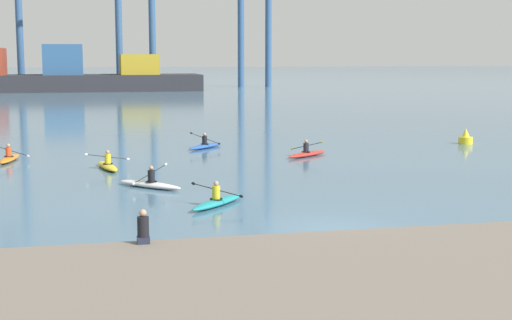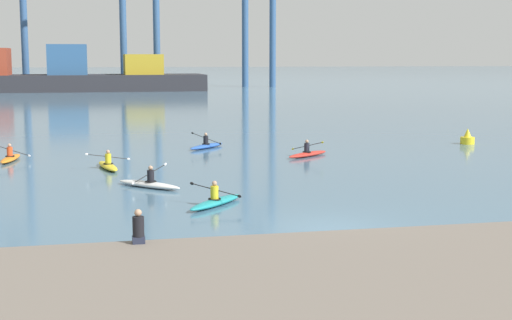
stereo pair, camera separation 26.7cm
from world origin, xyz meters
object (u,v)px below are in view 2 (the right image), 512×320
Objects in this scene: kayak_white at (149,184)px; channel_buoy at (467,138)px; kayak_red at (308,153)px; kayak_yellow at (108,165)px; kayak_blue at (207,145)px; kayak_orange at (10,158)px; container_barge at (66,76)px; seated_onlooker at (138,228)px; kayak_teal at (216,201)px.

channel_buoy is at bearing 29.46° from kayak_white.
kayak_yellow is at bearing -168.17° from kayak_red.
kayak_blue is (-16.62, 1.35, -0.19)m from channel_buoy.
kayak_orange is at bearing 141.78° from kayak_yellow.
kayak_orange reaches higher than kayak_white.
kayak_red is at bearing -79.70° from container_barge.
kayak_white is at bearing 84.57° from seated_onlooker.
container_barge is at bearing 100.30° from kayak_red.
channel_buoy is 0.29× the size of kayak_yellow.
kayak_teal is at bearing -58.57° from kayak_orange.
container_barge is at bearing 108.29° from channel_buoy.
kayak_teal is at bearing 67.76° from seated_onlooker.
channel_buoy is at bearing 47.78° from seated_onlooker.
kayak_blue is at bearing 16.87° from kayak_orange.
kayak_teal is 8.88m from seated_onlooker.
container_barge is 15.19× the size of kayak_blue.
kayak_blue and kayak_yellow have the same top height.
kayak_red is 12.50m from kayak_white.
kayak_teal is (8.47, -99.30, -2.24)m from container_barge.
kayak_blue is (-4.94, 5.03, 0.00)m from kayak_red.
kayak_yellow is at bearing 105.13° from kayak_white.
kayak_blue is at bearing -82.46° from container_barge.
container_barge is 87.35m from channel_buoy.
kayak_teal is at bearing -64.45° from kayak_white.
kayak_white is (-21.08, -11.91, -0.19)m from channel_buoy.
kayak_blue is (11.10, 3.37, 0.00)m from kayak_orange.
kayak_orange is at bearing -90.21° from container_barge.
kayak_teal and kayak_blue have the same top height.
kayak_orange is 1.13× the size of kayak_red.
channel_buoy is (27.41, -82.92, -2.06)m from container_barge.
container_barge is at bearing 94.87° from kayak_teal.
channel_buoy reaches higher than kayak_blue.
seated_onlooker is at bearing -95.43° from kayak_white.
channel_buoy is 27.80m from kayak_orange.
channel_buoy reaches higher than kayak_white.
kayak_orange is 1.18× the size of kayak_blue.
kayak_teal is 17.88m from kayak_blue.
container_barge is 49.46× the size of seated_onlooker.
container_barge is 84.96m from kayak_orange.
kayak_red is at bearing -45.51° from kayak_blue.
channel_buoy is 25.04m from kayak_teal.
kayak_teal is 16.83m from kayak_orange.
kayak_teal is 1.01× the size of kayak_blue.
kayak_orange is (-8.78, 14.36, 0.00)m from kayak_teal.
kayak_red is at bearing 11.83° from kayak_yellow.
channel_buoy reaches higher than kayak_teal.
kayak_teal and kayak_yellow have the same top height.
kayak_yellow is (-6.07, -7.34, -0.00)m from kayak_blue.
channel_buoy is 1.12× the size of seated_onlooker.
kayak_yellow is (-1.60, 5.92, 0.00)m from kayak_white.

